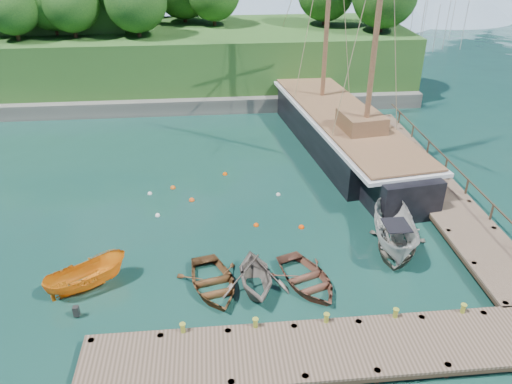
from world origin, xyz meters
TOP-DOWN VIEW (x-y plane):
  - ground at (0.00, 0.00)m, footprint 160.00×160.00m
  - dock_near at (2.00, -6.50)m, footprint 20.00×3.20m
  - dock_east at (11.50, 7.00)m, footprint 3.20×24.00m
  - bollard_0 at (-4.00, -5.10)m, footprint 0.26×0.26m
  - bollard_1 at (-1.00, -5.10)m, footprint 0.26×0.26m
  - bollard_2 at (2.00, -5.10)m, footprint 0.26×0.26m
  - bollard_3 at (5.00, -5.10)m, footprint 0.26×0.26m
  - bollard_4 at (8.00, -5.10)m, footprint 0.26×0.26m
  - rowboat_0 at (-2.71, -1.74)m, footprint 3.92×4.81m
  - rowboat_1 at (-0.71, -1.99)m, footprint 3.47×3.95m
  - rowboat_2 at (1.79, -1.89)m, footprint 4.28×4.99m
  - rowboat_3 at (7.00, 0.33)m, footprint 4.52×5.16m
  - motorboat_orange at (-8.67, -1.13)m, footprint 4.19×3.25m
  - cabin_boat_white at (7.00, 0.69)m, footprint 3.09×5.82m
  - schooner at (7.29, 14.04)m, footprint 8.18×28.87m
  - mooring_buoy_0 at (-5.86, 5.16)m, footprint 0.30×0.30m
  - mooring_buoy_1 at (-3.87, 6.79)m, footprint 0.36×0.36m
  - mooring_buoy_2 at (-0.13, 3.53)m, footprint 0.31×0.31m
  - mooring_buoy_3 at (1.62, 6.99)m, footprint 0.29×0.29m
  - mooring_buoy_4 at (-5.13, 8.54)m, footprint 0.35×0.35m
  - mooring_buoy_5 at (-1.65, 10.18)m, footprint 0.33×0.33m
  - mooring_buoy_6 at (-6.56, 7.90)m, footprint 0.29×0.29m
  - mooring_buoy_7 at (2.42, 3.07)m, footprint 0.33×0.33m
  - headland at (-12.88, 31.36)m, footprint 51.00×19.31m

SIDE VIEW (x-z plane):
  - ground at x=0.00m, z-range 0.00..0.00m
  - bollard_0 at x=-4.00m, z-range -0.23..0.23m
  - bollard_1 at x=-1.00m, z-range -0.23..0.23m
  - bollard_2 at x=2.00m, z-range -0.23..0.23m
  - bollard_3 at x=5.00m, z-range -0.23..0.23m
  - bollard_4 at x=8.00m, z-range -0.23..0.23m
  - rowboat_0 at x=-2.71m, z-range -0.44..0.44m
  - rowboat_1 at x=-0.71m, z-range -1.00..1.00m
  - rowboat_2 at x=1.79m, z-range -0.44..0.44m
  - rowboat_3 at x=7.00m, z-range -0.45..0.45m
  - motorboat_orange at x=-8.67m, z-range -0.77..0.77m
  - cabin_boat_white at x=7.00m, z-range -1.07..1.07m
  - mooring_buoy_0 at x=-5.86m, z-range -0.15..0.15m
  - mooring_buoy_1 at x=-3.87m, z-range -0.18..0.18m
  - mooring_buoy_2 at x=-0.13m, z-range -0.16..0.16m
  - mooring_buoy_3 at x=1.62m, z-range -0.14..0.14m
  - mooring_buoy_4 at x=-5.13m, z-range -0.18..0.18m
  - mooring_buoy_5 at x=-1.65m, z-range -0.16..0.16m
  - mooring_buoy_6 at x=-6.56m, z-range -0.15..0.15m
  - mooring_buoy_7 at x=2.42m, z-range -0.17..0.17m
  - dock_near at x=2.00m, z-range -0.12..0.98m
  - dock_east at x=11.50m, z-range -0.12..0.98m
  - schooner at x=7.29m, z-range -9.53..11.91m
  - headland at x=-12.88m, z-range -0.91..11.99m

